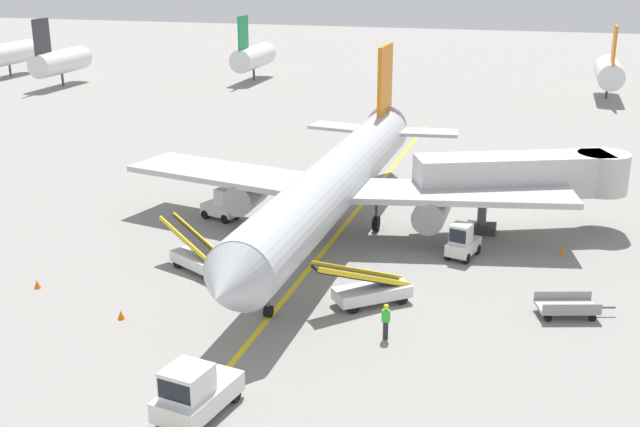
% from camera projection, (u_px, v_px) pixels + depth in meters
% --- Properties ---
extents(ground_plane, '(300.00, 300.00, 0.00)m').
position_uv_depth(ground_plane, '(272.00, 315.00, 38.10)').
color(ground_plane, gray).
extents(taxi_line_yellow, '(1.30, 80.00, 0.01)m').
position_uv_depth(taxi_line_yellow, '(303.00, 276.00, 42.65)').
color(taxi_line_yellow, yellow).
rests_on(taxi_line_yellow, ground).
extents(airliner, '(28.61, 35.24, 10.10)m').
position_uv_depth(airliner, '(336.00, 181.00, 47.81)').
color(airliner, '#B2B5BA').
rests_on(airliner, ground).
extents(jet_bridge, '(12.92, 7.22, 4.85)m').
position_uv_depth(jet_bridge, '(534.00, 176.00, 48.56)').
color(jet_bridge, beige).
rests_on(jet_bridge, ground).
extents(pushback_tug, '(2.53, 3.89, 2.20)m').
position_uv_depth(pushback_tug, '(195.00, 392.00, 29.55)').
color(pushback_tug, silver).
rests_on(pushback_tug, ground).
extents(baggage_tug_near_wing, '(2.68, 1.97, 2.10)m').
position_uv_depth(baggage_tug_near_wing, '(222.00, 206.00, 51.40)').
color(baggage_tug_near_wing, silver).
rests_on(baggage_tug_near_wing, ground).
extents(baggage_tug_by_cargo_door, '(1.89, 2.66, 2.10)m').
position_uv_depth(baggage_tug_by_cargo_door, '(462.00, 242.00, 44.90)').
color(baggage_tug_by_cargo_door, silver).
rests_on(baggage_tug_by_cargo_door, ground).
extents(belt_loader_forward_hold, '(4.97, 3.54, 2.59)m').
position_uv_depth(belt_loader_forward_hold, '(200.00, 257.00, 43.12)').
color(belt_loader_forward_hold, silver).
rests_on(belt_loader_forward_hold, ground).
extents(belt_loader_aft_hold, '(4.68, 4.10, 2.59)m').
position_uv_depth(belt_loader_aft_hold, '(370.00, 289.00, 39.04)').
color(belt_loader_aft_hold, silver).
rests_on(belt_loader_aft_hold, ground).
extents(baggage_cart_loaded, '(3.83, 2.28, 0.94)m').
position_uv_depth(baggage_cart_loaded, '(567.00, 307.00, 37.87)').
color(baggage_cart_loaded, '#A5A5A8').
rests_on(baggage_cart_loaded, ground).
extents(ground_crew_marshaller, '(0.36, 0.24, 1.70)m').
position_uv_depth(ground_crew_marshaller, '(386.00, 320.00, 35.47)').
color(ground_crew_marshaller, '#26262D').
rests_on(ground_crew_marshaller, ground).
extents(safety_cone_nose_left, '(0.36, 0.36, 0.44)m').
position_uv_depth(safety_cone_nose_left, '(258.00, 216.00, 51.69)').
color(safety_cone_nose_left, orange).
rests_on(safety_cone_nose_left, ground).
extents(safety_cone_nose_right, '(0.36, 0.36, 0.44)m').
position_uv_depth(safety_cone_nose_right, '(563.00, 251.00, 45.65)').
color(safety_cone_nose_right, orange).
rests_on(safety_cone_nose_right, ground).
extents(safety_cone_wingtip_left, '(0.36, 0.36, 0.44)m').
position_uv_depth(safety_cone_wingtip_left, '(37.00, 284.00, 41.05)').
color(safety_cone_wingtip_left, orange).
rests_on(safety_cone_wingtip_left, ground).
extents(safety_cone_wingtip_right, '(0.36, 0.36, 0.44)m').
position_uv_depth(safety_cone_wingtip_right, '(121.00, 315.00, 37.59)').
color(safety_cone_wingtip_right, orange).
rests_on(safety_cone_wingtip_right, ground).
extents(safety_cone_tail_area, '(0.36, 0.36, 0.44)m').
position_uv_depth(safety_cone_tail_area, '(269.00, 217.00, 51.33)').
color(safety_cone_tail_area, orange).
rests_on(safety_cone_tail_area, ground).
extents(distant_aircraft_far_left, '(3.00, 10.10, 8.80)m').
position_uv_depth(distant_aircraft_far_left, '(7.00, 53.00, 109.53)').
color(distant_aircraft_far_left, silver).
rests_on(distant_aircraft_far_left, ground).
extents(distant_aircraft_mid_left, '(3.00, 10.10, 8.80)m').
position_uv_depth(distant_aircraft_mid_left, '(60.00, 61.00, 101.65)').
color(distant_aircraft_mid_left, silver).
rests_on(distant_aircraft_mid_left, ground).
extents(distant_aircraft_mid_right, '(3.00, 10.10, 8.80)m').
position_uv_depth(distant_aircraft_mid_right, '(253.00, 56.00, 106.10)').
color(distant_aircraft_mid_right, silver).
rests_on(distant_aircraft_mid_right, ground).
extents(distant_aircraft_far_right, '(3.00, 10.10, 8.80)m').
position_uv_depth(distant_aircraft_far_right, '(609.00, 71.00, 92.86)').
color(distant_aircraft_far_right, silver).
rests_on(distant_aircraft_far_right, ground).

